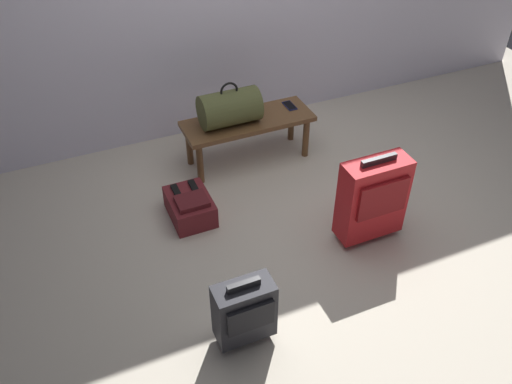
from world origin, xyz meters
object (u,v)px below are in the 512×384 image
(cell_phone, at_px, (290,106))
(bench, at_px, (248,125))
(backpack_maroon, at_px, (190,206))
(suitcase_upright_red, at_px, (373,198))
(duffel_bag_olive, at_px, (230,108))
(suitcase_small_charcoal, at_px, (244,311))

(cell_phone, bearing_deg, bench, -172.38)
(backpack_maroon, bearing_deg, cell_phone, 27.61)
(backpack_maroon, bearing_deg, suitcase_upright_red, -32.62)
(duffel_bag_olive, height_order, backpack_maroon, duffel_bag_olive)
(suitcase_upright_red, xyz_separation_m, suitcase_small_charcoal, (-1.06, -0.44, -0.09))
(duffel_bag_olive, height_order, suitcase_small_charcoal, duffel_bag_olive)
(duffel_bag_olive, bearing_deg, suitcase_upright_red, -64.91)
(bench, height_order, backpack_maroon, bench)
(suitcase_small_charcoal, distance_m, backpack_maroon, 1.10)
(bench, xyz_separation_m, cell_phone, (0.38, 0.05, 0.06))
(bench, height_order, cell_phone, cell_phone)
(duffel_bag_olive, relative_size, cell_phone, 3.06)
(cell_phone, distance_m, suitcase_small_charcoal, 1.93)
(backpack_maroon, bearing_deg, suitcase_small_charcoal, -92.04)
(suitcase_upright_red, height_order, backpack_maroon, suitcase_upright_red)
(bench, bearing_deg, suitcase_upright_red, -71.15)
(bench, relative_size, suitcase_small_charcoal, 2.17)
(suitcase_small_charcoal, bearing_deg, cell_phone, 57.02)
(duffel_bag_olive, bearing_deg, backpack_maroon, -135.74)
(duffel_bag_olive, relative_size, backpack_maroon, 1.16)
(suitcase_upright_red, relative_size, suitcase_small_charcoal, 1.40)
(cell_phone, relative_size, suitcase_upright_red, 0.22)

